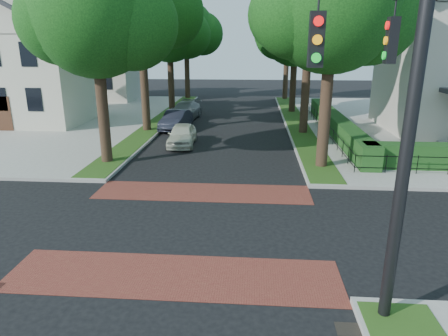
{
  "coord_description": "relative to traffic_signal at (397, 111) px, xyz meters",
  "views": [
    {
      "loc": [
        2.07,
        -12.47,
        5.97
      ],
      "look_at": [
        1.02,
        1.57,
        1.6
      ],
      "focal_mm": 32.0,
      "sensor_mm": 36.0,
      "label": 1
    }
  ],
  "objects": [
    {
      "name": "tree_right_back",
      "position": [
        0.72,
        37.64,
        2.56
      ],
      "size": [
        7.5,
        6.45,
        10.2
      ],
      "color": "black",
      "rests_on": "sidewalk_ne"
    },
    {
      "name": "fence_main_road",
      "position": [
        2.01,
        19.41,
        -4.11
      ],
      "size": [
        0.06,
        18.0,
        0.9
      ],
      "primitive_type": null,
      "color": "black",
      "rests_on": "sidewalk_ne"
    },
    {
      "name": "grass_strip_ne",
      "position": [
        0.51,
        23.51,
        -4.55
      ],
      "size": [
        1.6,
        29.8,
        0.02
      ],
      "primitive_type": "cube",
      "color": "#214413",
      "rests_on": "sidewalk_ne"
    },
    {
      "name": "grass_strip_nw",
      "position": [
        -10.29,
        23.51,
        -4.55
      ],
      "size": [
        1.6,
        29.8,
        0.02
      ],
      "primitive_type": "cube",
      "color": "#214413",
      "rests_on": "sidewalk_nw"
    },
    {
      "name": "tree_left_far",
      "position": [
        -10.29,
        28.63,
        2.41
      ],
      "size": [
        7.0,
        6.02,
        9.86
      ],
      "color": "black",
      "rests_on": "sidewalk_nw"
    },
    {
      "name": "crosswalk_near",
      "position": [
        -4.89,
        1.21,
        -4.7
      ],
      "size": [
        9.0,
        2.2,
        0.01
      ],
      "primitive_type": "cube",
      "color": "maroon",
      "rests_on": "ground"
    },
    {
      "name": "ground",
      "position": [
        -4.89,
        4.41,
        -4.71
      ],
      "size": [
        120.0,
        120.0,
        0.0
      ],
      "primitive_type": "plane",
      "color": "black",
      "rests_on": "ground"
    },
    {
      "name": "tree_right_far",
      "position": [
        0.71,
        28.64,
        2.2
      ],
      "size": [
        7.25,
        6.23,
        9.74
      ],
      "color": "black",
      "rests_on": "sidewalk_ne"
    },
    {
      "name": "traffic_signal",
      "position": [
        0.0,
        0.0,
        0.0
      ],
      "size": [
        2.17,
        2.0,
        8.0
      ],
      "color": "black",
      "rests_on": "sidewalk_se"
    },
    {
      "name": "house_left_far",
      "position": [
        -20.38,
        36.41,
        0.33
      ],
      "size": [
        10.0,
        9.0,
        10.14
      ],
      "color": "#B7B1A4",
      "rests_on": "sidewalk_nw"
    },
    {
      "name": "tree_right_near",
      "position": [
        0.72,
        11.65,
        2.92
      ],
      "size": [
        7.75,
        6.67,
        10.66
      ],
      "color": "black",
      "rests_on": "sidewalk_ne"
    },
    {
      "name": "tree_left_mid",
      "position": [
        -10.28,
        19.66,
        3.64
      ],
      "size": [
        8.0,
        6.88,
        11.48
      ],
      "color": "black",
      "rests_on": "sidewalk_nw"
    },
    {
      "name": "parked_car_middle",
      "position": [
        -8.49,
        20.48,
        -4.02
      ],
      "size": [
        1.89,
        4.33,
        1.38
      ],
      "primitive_type": "imported",
      "rotation": [
        0.0,
        0.0,
        -0.11
      ],
      "color": "#1E212D",
      "rests_on": "ground"
    },
    {
      "name": "parked_car_rear",
      "position": [
        -8.49,
        24.46,
        -3.99
      ],
      "size": [
        2.46,
        5.1,
        1.43
      ],
      "primitive_type": "imported",
      "rotation": [
        0.0,
        0.0,
        -0.09
      ],
      "color": "gray",
      "rests_on": "ground"
    },
    {
      "name": "storm_drain",
      "position": [
        -0.59,
        -0.59,
        -4.7
      ],
      "size": [
        0.65,
        0.45,
        0.01
      ],
      "primitive_type": "cube",
      "color": "black",
      "rests_on": "ground"
    },
    {
      "name": "parked_car_front",
      "position": [
        -7.19,
        15.67,
        -4.04
      ],
      "size": [
        1.78,
        3.98,
        1.33
      ],
      "primitive_type": "imported",
      "rotation": [
        0.0,
        0.0,
        0.05
      ],
      "color": "beige",
      "rests_on": "ground"
    },
    {
      "name": "tree_right_mid",
      "position": [
        0.72,
        19.66,
        3.28
      ],
      "size": [
        8.25,
        7.09,
        11.22
      ],
      "color": "black",
      "rests_on": "sidewalk_ne"
    },
    {
      "name": "house_left_near",
      "position": [
        -20.38,
        22.41,
        0.33
      ],
      "size": [
        10.0,
        9.0,
        10.14
      ],
      "color": "beige",
      "rests_on": "sidewalk_nw"
    },
    {
      "name": "crosswalk_far",
      "position": [
        -4.89,
        7.61,
        -4.7
      ],
      "size": [
        9.0,
        2.2,
        0.01
      ],
      "primitive_type": "cube",
      "color": "maroon",
      "rests_on": "ground"
    },
    {
      "name": "tree_left_near",
      "position": [
        -10.28,
        11.64,
        2.56
      ],
      "size": [
        7.5,
        6.45,
        10.2
      ],
      "color": "black",
      "rests_on": "sidewalk_nw"
    },
    {
      "name": "hedge_main_road",
      "position": [
        2.81,
        19.41,
        -3.96
      ],
      "size": [
        1.0,
        18.0,
        1.2
      ],
      "primitive_type": "cube",
      "color": "#1E4517",
      "rests_on": "sidewalk_ne"
    },
    {
      "name": "tree_left_back",
      "position": [
        -10.28,
        37.65,
        2.7
      ],
      "size": [
        7.75,
        6.66,
        10.44
      ],
      "color": "black",
      "rests_on": "sidewalk_nw"
    }
  ]
}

